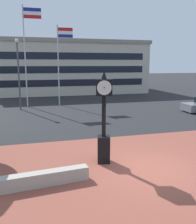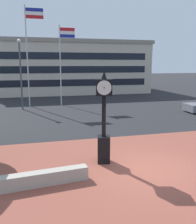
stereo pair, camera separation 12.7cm
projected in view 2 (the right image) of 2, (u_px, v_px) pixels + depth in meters
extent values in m
plane|color=#262628|center=(145.00, 168.00, 10.18)|extent=(200.00, 200.00, 0.00)
cube|color=brown|center=(142.00, 166.00, 10.45)|extent=(44.00, 8.58, 0.01)
cube|color=#ADA393|center=(43.00, 178.00, 8.75)|extent=(3.22, 0.73, 0.50)
cube|color=black|center=(104.00, 149.00, 10.74)|extent=(0.65, 0.65, 1.17)
cylinder|color=black|center=(104.00, 116.00, 10.46)|extent=(0.18, 0.18, 1.78)
cube|color=black|center=(104.00, 87.00, 10.23)|extent=(0.80, 0.80, 0.66)
cylinder|color=silver|center=(104.00, 86.00, 10.57)|extent=(0.57, 0.18, 0.58)
sphere|color=black|center=(104.00, 86.00, 10.59)|extent=(0.05, 0.05, 0.05)
cylinder|color=silver|center=(104.00, 88.00, 9.89)|extent=(0.57, 0.18, 0.58)
sphere|color=black|center=(104.00, 88.00, 9.87)|extent=(0.05, 0.05, 0.05)
cone|color=black|center=(104.00, 75.00, 10.14)|extent=(0.23, 0.23, 0.33)
cylinder|color=black|center=(190.00, 107.00, 22.81)|extent=(0.65, 0.25, 0.64)
cylinder|color=silver|center=(27.00, 58.00, 24.40)|extent=(0.12, 0.12, 9.65)
sphere|color=gold|center=(25.00, 5.00, 23.48)|extent=(0.14, 0.14, 0.14)
cube|color=navy|center=(34.00, 10.00, 23.77)|extent=(1.65, 0.02, 0.33)
cube|color=white|center=(35.00, 13.00, 23.83)|extent=(1.65, 0.02, 0.33)
cube|color=red|center=(35.00, 17.00, 23.89)|extent=(1.65, 0.02, 0.33)
cylinder|color=silver|center=(60.00, 67.00, 25.35)|extent=(0.12, 0.12, 7.95)
sphere|color=gold|center=(59.00, 25.00, 24.59)|extent=(0.14, 0.14, 0.14)
cube|color=red|center=(67.00, 29.00, 24.85)|extent=(1.47, 0.02, 0.32)
cube|color=white|center=(67.00, 33.00, 24.91)|extent=(1.47, 0.02, 0.32)
cube|color=navy|center=(67.00, 36.00, 24.97)|extent=(1.47, 0.02, 0.32)
cube|color=beige|center=(68.00, 69.00, 39.41)|extent=(22.40, 13.18, 7.03)
cube|color=gray|center=(68.00, 44.00, 38.70)|extent=(22.85, 13.44, 0.50)
cube|color=black|center=(75.00, 83.00, 33.45)|extent=(20.16, 0.04, 0.90)
cube|color=black|center=(75.00, 70.00, 33.12)|extent=(20.16, 0.04, 0.90)
cube|color=black|center=(75.00, 56.00, 32.79)|extent=(20.16, 0.04, 0.90)
cylinder|color=#4C4C51|center=(21.00, 77.00, 22.98)|extent=(0.14, 0.14, 6.13)
sphere|color=white|center=(19.00, 41.00, 22.37)|extent=(0.36, 0.36, 0.36)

